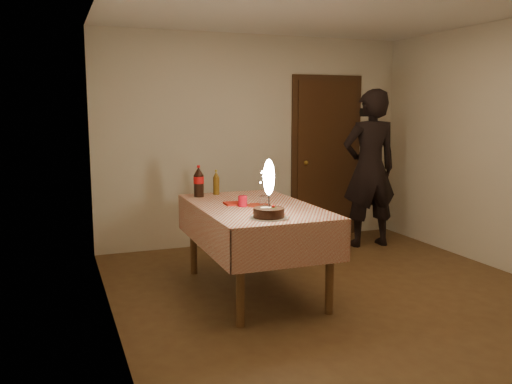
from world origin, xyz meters
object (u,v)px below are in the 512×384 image
dining_table (254,217)px  birthday_cake (269,202)px  red_cup (243,201)px  photographer (370,169)px  red_plate (258,205)px  amber_bottle_left (216,183)px  cola_bottle (199,182)px  clear_cup (263,201)px

dining_table → birthday_cake: 0.64m
red_cup → photographer: bearing=29.3°
red_plate → amber_bottle_left: (-0.18, 0.75, 0.11)m
red_cup → cola_bottle: 0.72m
amber_bottle_left → cola_bottle: bearing=-159.5°
red_cup → clear_cup: (0.19, -0.03, -0.01)m
red_plate → birthday_cake: bearing=-102.6°
red_cup → red_plate: bearing=-0.1°
clear_cup → cola_bottle: cola_bottle is taller
red_plate → cola_bottle: bearing=119.5°
red_cup → amber_bottle_left: bearing=91.8°
cola_bottle → clear_cup: bearing=-59.4°
amber_bottle_left → photographer: (2.08, 0.40, 0.03)m
birthday_cake → clear_cup: 0.56m
red_plate → red_cup: red_cup is taller
red_plate → clear_cup: size_ratio=2.44×
dining_table → birthday_cake: birthday_cake is taller
red_cup → amber_bottle_left: 0.75m
photographer → birthday_cake: bearing=-139.9°
dining_table → photographer: photographer is taller
cola_bottle → amber_bottle_left: bearing=20.5°
birthday_cake → cola_bottle: birthday_cake is taller
amber_bottle_left → clear_cup: bearing=-74.9°
dining_table → photographer: bearing=30.2°
red_plate → cola_bottle: (-0.38, 0.68, 0.15)m
birthday_cake → red_plate: bearing=77.4°
amber_bottle_left → red_cup: bearing=-88.2°
birthday_cake → photographer: (2.03, 1.71, 0.02)m
dining_table → cola_bottle: size_ratio=5.42×
red_plate → photographer: (1.90, 1.15, 0.14)m
dining_table → amber_bottle_left: 0.77m
red_plate → red_cup: 0.16m
birthday_cake → amber_bottle_left: size_ratio=1.87×
dining_table → birthday_cake: (-0.09, -0.59, 0.24)m
birthday_cake → red_cup: 0.56m
cola_bottle → photographer: (2.28, 0.48, -0.01)m
clear_cup → amber_bottle_left: amber_bottle_left is taller
red_cup → clear_cup: 0.19m
birthday_cake → amber_bottle_left: 1.31m
red_cup → photographer: size_ratio=0.05×
birthday_cake → photographer: 2.65m
red_cup → cola_bottle: size_ratio=0.31×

